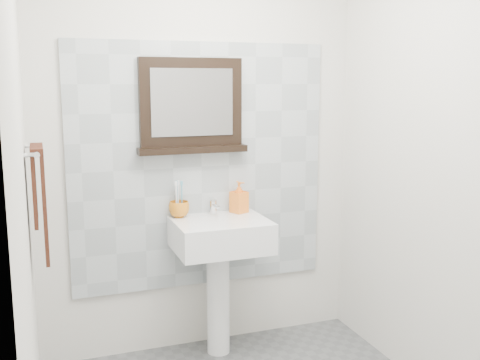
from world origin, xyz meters
The scene contains 12 objects.
back_wall centered at (0.00, 1.10, 1.25)m, with size 2.00×0.01×2.50m, color silver.
front_wall centered at (0.00, -1.10, 1.25)m, with size 2.00×0.01×2.50m, color silver.
left_wall centered at (-1.00, 0.00, 1.25)m, with size 0.01×2.20×2.50m, color silver.
right_wall centered at (1.00, 0.00, 1.25)m, with size 0.01×2.20×2.50m, color silver.
splashback centered at (0.00, 1.09, 1.15)m, with size 1.60×0.02×1.50m, color #A5AFB3.
pedestal_sink centered at (0.05, 0.87, 0.68)m, with size 0.55×0.44×0.96m.
toothbrush_cup centered at (-0.16, 1.02, 0.91)m, with size 0.12×0.12×0.10m, color orange.
toothbrushes centered at (-0.16, 1.02, 0.98)m, with size 0.05×0.04×0.21m.
soap_dispenser centered at (0.22, 1.01, 0.96)m, with size 0.09×0.09×0.20m, color #FF551E.
framed_mirror centered at (-0.06, 1.06, 1.51)m, with size 0.66×0.11×0.56m.
towel_bar centered at (-0.95, 0.59, 1.35)m, with size 0.07×0.40×0.03m.
hand_towel centered at (-0.94, 0.59, 1.14)m, with size 0.06×0.30×0.55m.
Camera 1 is at (-0.94, -2.20, 1.66)m, focal length 42.00 mm.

